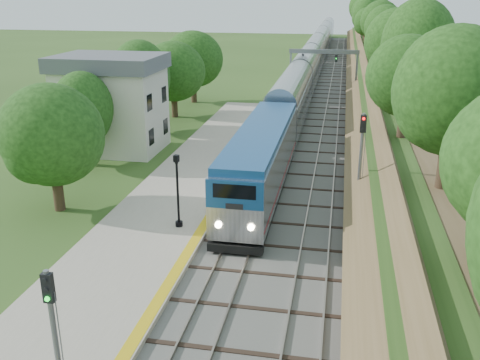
% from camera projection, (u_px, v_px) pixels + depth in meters
% --- Properties ---
extents(trackbed, '(9.50, 170.00, 0.28)m').
position_uv_depth(trackbed, '(319.00, 93.00, 71.00)').
color(trackbed, '#4C4944').
rests_on(trackbed, ground).
extents(platform, '(6.40, 68.00, 0.38)m').
position_uv_depth(platform, '(160.00, 220.00, 31.53)').
color(platform, '#A39884').
rests_on(platform, ground).
extents(yellow_stripe, '(0.55, 68.00, 0.01)m').
position_uv_depth(yellow_stripe, '(207.00, 221.00, 30.96)').
color(yellow_stripe, gold).
rests_on(yellow_stripe, platform).
extents(embankment, '(10.64, 170.00, 11.70)m').
position_uv_depth(embankment, '(385.00, 80.00, 68.89)').
color(embankment, brown).
rests_on(embankment, ground).
extents(station_building, '(8.60, 6.60, 8.00)m').
position_uv_depth(station_building, '(112.00, 103.00, 44.72)').
color(station_building, silver).
rests_on(station_building, ground).
extents(signal_gantry, '(8.40, 0.38, 6.20)m').
position_uv_depth(signal_gantry, '(323.00, 61.00, 64.68)').
color(signal_gantry, slate).
rests_on(signal_gantry, ground).
extents(trees_behind_platform, '(7.82, 53.32, 7.21)m').
position_uv_depth(trees_behind_platform, '(94.00, 125.00, 35.44)').
color(trees_behind_platform, '#332316').
rests_on(trees_behind_platform, ground).
extents(train, '(2.97, 139.59, 4.37)m').
position_uv_depth(train, '(314.00, 57.00, 90.26)').
color(train, black).
rests_on(train, trackbed).
extents(lamppost_far, '(0.42, 0.42, 4.20)m').
position_uv_depth(lamppost_far, '(178.00, 195.00, 29.65)').
color(lamppost_far, black).
rests_on(lamppost_far, platform).
extents(signal_platform, '(0.31, 0.25, 5.30)m').
position_uv_depth(signal_platform, '(54.00, 333.00, 15.51)').
color(signal_platform, slate).
rests_on(signal_platform, platform).
extents(signal_farside, '(0.35, 0.27, 6.31)m').
position_uv_depth(signal_farside, '(361.00, 155.00, 31.01)').
color(signal_farside, slate).
rests_on(signal_farside, ground).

